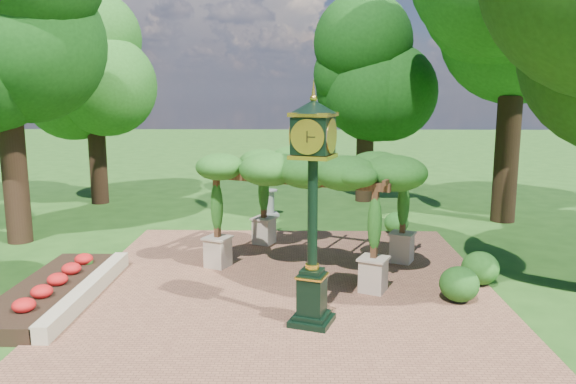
{
  "coord_description": "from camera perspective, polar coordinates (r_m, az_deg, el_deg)",
  "views": [
    {
      "loc": [
        0.32,
        -11.8,
        4.76
      ],
      "look_at": [
        0.0,
        2.5,
        2.2
      ],
      "focal_mm": 35.0,
      "sensor_mm": 36.0,
      "label": 1
    }
  ],
  "objects": [
    {
      "name": "border_wall",
      "position": [
        14.01,
        -19.64,
        -9.46
      ],
      "size": [
        0.35,
        5.0,
        0.4
      ],
      "primitive_type": "cube",
      "color": "#C6B793",
      "rests_on": "ground"
    },
    {
      "name": "brick_plaza",
      "position": [
        13.65,
        -0.14,
        -10.17
      ],
      "size": [
        10.0,
        12.0,
        0.04
      ],
      "primitive_type": "cube",
      "color": "brown",
      "rests_on": "ground"
    },
    {
      "name": "ground",
      "position": [
        12.73,
        -0.26,
        -11.82
      ],
      "size": [
        120.0,
        120.0,
        0.0
      ],
      "primitive_type": "plane",
      "color": "#1E4714",
      "rests_on": "ground"
    },
    {
      "name": "flower_bed",
      "position": [
        14.36,
        -23.03,
        -9.3
      ],
      "size": [
        1.5,
        5.0,
        0.36
      ],
      "primitive_type": "cube",
      "color": "red",
      "rests_on": "ground"
    },
    {
      "name": "tree_west_far",
      "position": [
        25.25,
        -19.29,
        12.43
      ],
      "size": [
        4.26,
        4.26,
        8.77
      ],
      "color": "black",
      "rests_on": "ground"
    },
    {
      "name": "pergola",
      "position": [
        15.16,
        2.43,
        2.11
      ],
      "size": [
        5.96,
        5.02,
        3.21
      ],
      "rotation": [
        0.0,
        0.0,
        -0.43
      ],
      "color": "#C4B092",
      "rests_on": "brick_plaza"
    },
    {
      "name": "shrub_back",
      "position": [
        19.28,
        10.96,
        -3.09
      ],
      "size": [
        0.95,
        0.95,
        0.73
      ],
      "primitive_type": "ellipsoid",
      "rotation": [
        0.0,
        0.0,
        -0.18
      ],
      "color": "#25681E",
      "rests_on": "brick_plaza"
    },
    {
      "name": "pedestal_clock",
      "position": [
        11.13,
        2.52,
        -0.05
      ],
      "size": [
        1.17,
        1.17,
        4.67
      ],
      "rotation": [
        0.0,
        0.0,
        -0.33
      ],
      "color": "black",
      "rests_on": "brick_plaza"
    },
    {
      "name": "tree_west_near",
      "position": [
        19.6,
        -27.08,
        15.13
      ],
      "size": [
        4.49,
        4.49,
        9.97
      ],
      "color": "#311E13",
      "rests_on": "ground"
    },
    {
      "name": "shrub_mid",
      "position": [
        14.81,
        18.94,
        -7.32
      ],
      "size": [
        0.93,
        0.93,
        0.82
      ],
      "primitive_type": "ellipsoid",
      "rotation": [
        0.0,
        0.0,
        0.02
      ],
      "color": "#235B19",
      "rests_on": "brick_plaza"
    },
    {
      "name": "tree_north",
      "position": [
        24.62,
        8.0,
        11.94
      ],
      "size": [
        4.06,
        4.06,
        8.15
      ],
      "color": "#302113",
      "rests_on": "ground"
    },
    {
      "name": "shrub_front",
      "position": [
        13.51,
        17.0,
        -8.94
      ],
      "size": [
        1.07,
        1.07,
        0.81
      ],
      "primitive_type": "ellipsoid",
      "rotation": [
        0.0,
        0.0,
        -0.21
      ],
      "color": "#1D4E16",
      "rests_on": "brick_plaza"
    },
    {
      "name": "sundial",
      "position": [
        21.83,
        -1.78,
        -1.24
      ],
      "size": [
        0.7,
        0.7,
        1.02
      ],
      "rotation": [
        0.0,
        0.0,
        0.29
      ],
      "color": "#9B9C93",
      "rests_on": "ground"
    }
  ]
}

